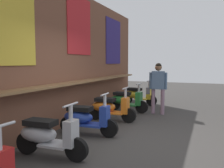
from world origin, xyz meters
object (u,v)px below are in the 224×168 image
Objects in this scene: scooter_silver at (47,135)px; scooter_blue at (85,118)px; scooter_green at (125,100)px; shopper_with_handbag at (158,83)px; scooter_yellow at (137,95)px; scooter_orange at (109,107)px.

scooter_blue is at bearing 87.56° from scooter_silver.
scooter_blue and scooter_green have the same top height.
shopper_with_handbag reaches higher than scooter_silver.
scooter_green and scooter_yellow have the same top height.
scooter_orange is at bearing -85.43° from scooter_yellow.
scooter_yellow is at bearing 89.10° from scooter_orange.
scooter_orange is 2.83m from scooter_yellow.
scooter_orange is at bearing 86.55° from scooter_blue.
scooter_green is 1.00× the size of scooter_yellow.
scooter_blue and scooter_yellow have the same top height.
scooter_green is 0.86× the size of shopper_with_handbag.
scooter_silver and scooter_orange have the same top height.
scooter_green is at bearing 87.56° from scooter_silver.
shopper_with_handbag reaches higher than scooter_green.
scooter_green is at bearing 89.10° from scooter_orange.
scooter_orange is (2.79, 0.00, 0.00)m from scooter_silver.
shopper_with_handbag reaches higher than scooter_orange.
scooter_green is at bearing -85.43° from scooter_yellow.
scooter_silver is at bearing -85.59° from scooter_green.
scooter_green is 1.43m from scooter_yellow.
scooter_silver is at bearing -90.90° from scooter_orange.
shopper_with_handbag is (0.05, -1.06, 0.59)m from scooter_green.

